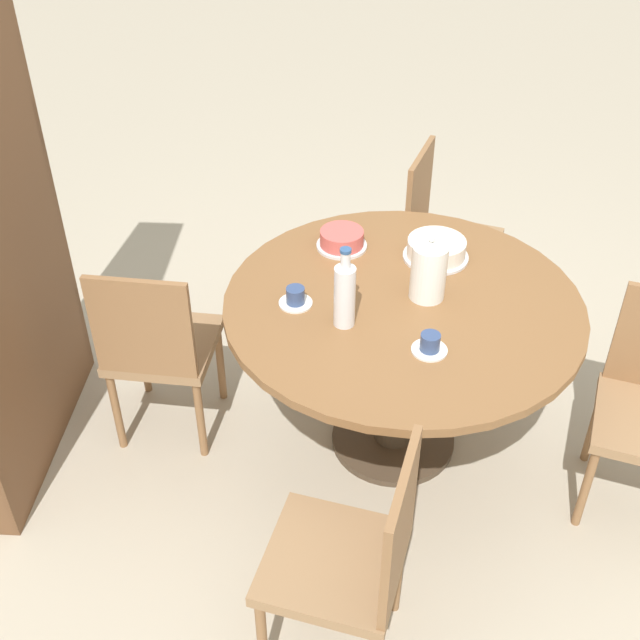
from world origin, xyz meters
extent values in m
plane|color=#B2A893|center=(0.00, 0.00, 0.00)|extent=(14.00, 14.00, 0.00)
cylinder|color=#473828|center=(0.00, 0.00, 0.01)|extent=(0.53, 0.53, 0.03)
cylinder|color=#473828|center=(0.00, 0.00, 0.38)|extent=(0.16, 0.16, 0.69)
cylinder|color=brown|center=(0.00, 0.00, 0.74)|extent=(1.37, 1.37, 0.04)
cylinder|color=olive|center=(0.24, 0.78, 0.21)|extent=(0.03, 0.03, 0.41)
cylinder|color=olive|center=(0.27, 1.14, 0.21)|extent=(0.03, 0.03, 0.41)
cylinder|color=olive|center=(-0.12, 0.81, 0.21)|extent=(0.03, 0.03, 0.41)
cylinder|color=olive|center=(-0.09, 1.17, 0.21)|extent=(0.03, 0.03, 0.41)
cube|color=#93704C|center=(0.08, 0.97, 0.43)|extent=(0.45, 0.45, 0.04)
cube|color=olive|center=(-0.12, 0.99, 0.68)|extent=(0.06, 0.40, 0.44)
cylinder|color=olive|center=(-0.73, 0.36, 0.21)|extent=(0.03, 0.03, 0.41)
cylinder|color=olive|center=(-1.08, 0.44, 0.21)|extent=(0.03, 0.03, 0.41)
cylinder|color=olive|center=(-0.82, 0.01, 0.21)|extent=(0.03, 0.03, 0.41)
cube|color=#93704C|center=(-0.95, 0.23, 0.43)|extent=(0.51, 0.51, 0.04)
cube|color=olive|center=(-0.99, 0.03, 0.68)|extent=(0.39, 0.12, 0.44)
cylinder|color=olive|center=(-0.40, -0.71, 0.21)|extent=(0.03, 0.03, 0.41)
cylinder|color=olive|center=(-0.06, -0.81, 0.21)|extent=(0.03, 0.03, 0.41)
cylinder|color=olive|center=(0.70, -0.41, 0.21)|extent=(0.03, 0.03, 0.41)
cylinder|color=olive|center=(1.05, -0.52, 0.21)|extent=(0.03, 0.03, 0.41)
cylinder|color=olive|center=(0.81, -0.07, 0.21)|extent=(0.03, 0.03, 0.41)
cylinder|color=olive|center=(1.16, -0.18, 0.21)|extent=(0.03, 0.03, 0.41)
cube|color=#93704C|center=(0.93, -0.29, 0.43)|extent=(0.53, 0.53, 0.04)
cube|color=olive|center=(0.99, -0.11, 0.68)|extent=(0.39, 0.15, 0.44)
cube|color=brown|center=(0.43, 1.59, 0.92)|extent=(0.04, 0.28, 1.85)
cube|color=brown|center=(-0.07, 1.46, 0.92)|extent=(1.03, 0.02, 1.85)
cube|color=brown|center=(-0.07, 1.59, 0.02)|extent=(0.96, 0.27, 0.04)
cube|color=brown|center=(-0.07, 1.59, 0.37)|extent=(0.96, 0.27, 0.04)
cube|color=#703384|center=(0.22, 1.57, 0.18)|extent=(0.38, 0.21, 0.29)
cube|color=beige|center=(0.20, 1.57, 0.50)|extent=(0.42, 0.21, 0.23)
cube|color=#703384|center=(0.20, 1.57, 0.87)|extent=(0.42, 0.21, 0.22)
cylinder|color=white|center=(0.04, -0.09, 0.87)|extent=(0.14, 0.14, 0.22)
cone|color=white|center=(0.04, -0.09, 0.99)|extent=(0.12, 0.12, 0.02)
sphere|color=white|center=(0.04, -0.09, 1.01)|extent=(0.02, 0.02, 0.02)
cylinder|color=silver|center=(-0.15, 0.22, 0.88)|extent=(0.08, 0.08, 0.24)
cylinder|color=silver|center=(-0.15, 0.22, 1.03)|extent=(0.04, 0.04, 0.07)
cylinder|color=#2D5184|center=(-0.15, 0.22, 1.07)|extent=(0.04, 0.04, 0.01)
cylinder|color=silver|center=(0.31, -0.14, 0.76)|extent=(0.27, 0.27, 0.01)
cylinder|color=silver|center=(0.31, -0.14, 0.80)|extent=(0.24, 0.24, 0.07)
cylinder|color=silver|center=(0.37, 0.25, 0.76)|extent=(0.21, 0.21, 0.01)
cylinder|color=#C65651|center=(0.37, 0.25, 0.80)|extent=(0.18, 0.18, 0.06)
cylinder|color=silver|center=(-0.04, 0.41, 0.76)|extent=(0.13, 0.13, 0.01)
cylinder|color=#334775|center=(-0.04, 0.41, 0.80)|extent=(0.07, 0.07, 0.06)
cylinder|color=silver|center=(-0.29, -0.08, 0.76)|extent=(0.13, 0.13, 0.01)
cylinder|color=#334775|center=(-0.29, -0.08, 0.80)|extent=(0.07, 0.07, 0.06)
camera|label=1|loc=(-2.47, 0.18, 2.55)|focal=45.00mm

